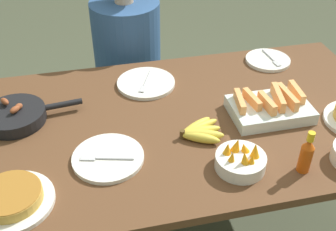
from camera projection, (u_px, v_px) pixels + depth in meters
The scene contains 11 objects.
dining_table at pixel (168, 137), 1.70m from camera, with size 1.87×0.97×0.71m.
banana_bunch at pixel (199, 132), 1.58m from camera, with size 0.17×0.18×0.04m.
melon_tray at pixel (270, 107), 1.68m from camera, with size 0.31×0.21×0.10m.
skillet at pixel (16, 115), 1.64m from camera, with size 0.39×0.24×0.08m.
frittata_plate_center at pixel (11, 198), 1.31m from camera, with size 0.26×0.26×0.05m.
empty_plate_near_front at pixel (108, 158), 1.48m from camera, with size 0.25×0.25×0.02m.
empty_plate_far_left at pixel (146, 83), 1.87m from camera, with size 0.26×0.26×0.02m.
empty_plate_far_right at pixel (268, 60), 2.03m from camera, with size 0.21×0.21×0.02m.
fruit_bowl_citrus at pixel (241, 160), 1.43m from camera, with size 0.17×0.17×0.10m.
hot_sauce_bottle at pixel (306, 154), 1.40m from camera, with size 0.04×0.04×0.16m.
person_figure at pixel (129, 77), 2.35m from camera, with size 0.39×0.39×1.18m.
Camera 1 is at (-0.29, -1.28, 1.72)m, focal length 45.00 mm.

